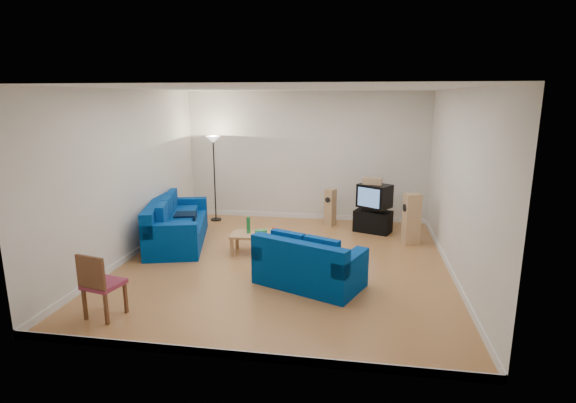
# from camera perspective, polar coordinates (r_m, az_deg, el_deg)

# --- Properties ---
(room) EXTENTS (6.01, 6.51, 3.21)m
(room) POSITION_cam_1_polar(r_m,az_deg,el_deg) (8.12, -0.45, 2.42)
(room) COLOR #955A2E
(room) RESTS_ON ground
(sofa_three_seat) EXTENTS (1.65, 2.63, 0.94)m
(sofa_three_seat) POSITION_cam_1_polar(r_m,az_deg,el_deg) (9.88, -14.17, -3.16)
(sofa_three_seat) COLOR navy
(sofa_three_seat) RESTS_ON ground
(sofa_loveseat) EXTENTS (1.93, 1.54, 0.85)m
(sofa_loveseat) POSITION_cam_1_polar(r_m,az_deg,el_deg) (7.47, 2.53, -8.34)
(sofa_loveseat) COLOR navy
(sofa_loveseat) RESTS_ON ground
(coffee_table) EXTENTS (1.14, 0.61, 0.41)m
(coffee_table) POSITION_cam_1_polar(r_m,az_deg,el_deg) (8.95, -3.65, -4.45)
(coffee_table) COLOR tan
(coffee_table) RESTS_ON ground
(bottle) EXTENTS (0.10, 0.10, 0.32)m
(bottle) POSITION_cam_1_polar(r_m,az_deg,el_deg) (8.97, -5.05, -3.00)
(bottle) COLOR #197233
(bottle) RESTS_ON coffee_table
(tissue_box) EXTENTS (0.25, 0.21, 0.09)m
(tissue_box) POSITION_cam_1_polar(r_m,az_deg,el_deg) (8.89, -3.45, -3.91)
(tissue_box) COLOR green
(tissue_box) RESTS_ON coffee_table
(red_canister) EXTENTS (0.10, 0.10, 0.13)m
(red_canister) POSITION_cam_1_polar(r_m,az_deg,el_deg) (8.90, -1.73, -3.74)
(red_canister) COLOR red
(red_canister) RESTS_ON coffee_table
(remote) EXTENTS (0.18, 0.11, 0.02)m
(remote) POSITION_cam_1_polar(r_m,az_deg,el_deg) (8.77, -1.89, -4.36)
(remote) COLOR black
(remote) RESTS_ON coffee_table
(tv_stand) EXTENTS (0.93, 0.71, 0.50)m
(tv_stand) POSITION_cam_1_polar(r_m,az_deg,el_deg) (10.57, 10.72, -2.48)
(tv_stand) COLOR black
(tv_stand) RESTS_ON ground
(av_receiver) EXTENTS (0.44, 0.38, 0.09)m
(av_receiver) POSITION_cam_1_polar(r_m,az_deg,el_deg) (10.49, 10.62, -0.91)
(av_receiver) COLOR black
(av_receiver) RESTS_ON tv_stand
(television) EXTENTS (0.85, 0.79, 0.53)m
(television) POSITION_cam_1_polar(r_m,az_deg,el_deg) (10.39, 10.92, 0.71)
(television) COLOR black
(television) RESTS_ON av_receiver
(centre_speaker) EXTENTS (0.45, 0.23, 0.15)m
(centre_speaker) POSITION_cam_1_polar(r_m,az_deg,el_deg) (10.33, 10.66, 2.57)
(centre_speaker) COLOR tan
(centre_speaker) RESTS_ON television
(speaker_left) EXTENTS (0.29, 0.32, 0.90)m
(speaker_left) POSITION_cam_1_polar(r_m,az_deg,el_deg) (10.90, 5.38, -0.75)
(speaker_left) COLOR tan
(speaker_left) RESTS_ON ground
(speaker_right) EXTENTS (0.39, 0.34, 1.09)m
(speaker_right) POSITION_cam_1_polar(r_m,az_deg,el_deg) (9.79, 15.41, -2.19)
(speaker_right) COLOR tan
(speaker_right) RESTS_ON ground
(floor_lamp) EXTENTS (0.36, 0.36, 2.12)m
(floor_lamp) POSITION_cam_1_polar(r_m,az_deg,el_deg) (11.23, -9.44, 6.32)
(floor_lamp) COLOR black
(floor_lamp) RESTS_ON ground
(dining_chair) EXTENTS (0.55, 0.55, 0.97)m
(dining_chair) POSITION_cam_1_polar(r_m,az_deg,el_deg) (6.85, -22.82, -9.44)
(dining_chair) COLOR brown
(dining_chair) RESTS_ON ground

